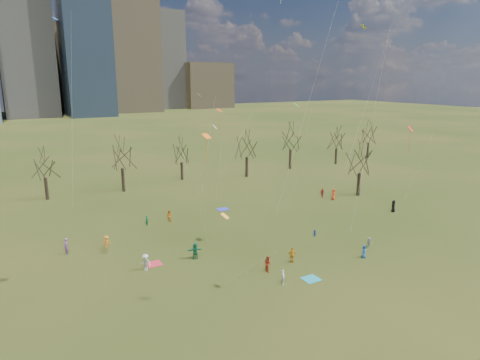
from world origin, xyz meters
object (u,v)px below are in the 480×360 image
person_2 (268,263)px  blanket_navy (223,209)px  blanket_crimson (154,264)px  blanket_teal (311,279)px  person_0 (364,251)px  person_4 (292,255)px  person_1 (283,277)px

person_2 → blanket_navy: bearing=-8.4°
blanket_navy → blanket_crimson: (-15.15, -13.35, 0.00)m
blanket_teal → blanket_navy: bearing=82.9°
person_0 → person_4: (-7.49, 2.88, 0.13)m
person_0 → person_1: size_ratio=1.02×
person_0 → person_4: 8.02m
person_1 → blanket_navy: bearing=22.8°
blanket_navy → person_2: person_2 is taller
person_1 → person_0: bearing=-50.0°
blanket_navy → person_1: size_ratio=1.11×
person_0 → person_1: bearing=167.0°
blanket_navy → person_1: bearing=-104.1°
person_2 → person_4: (3.36, 0.45, 0.03)m
blanket_teal → person_4: 4.15m
blanket_teal → person_2: 4.53m
person_0 → person_2: person_2 is taller
blanket_teal → blanket_crimson: 16.33m
blanket_teal → person_2: size_ratio=0.96×
person_0 → person_2: 11.11m
blanket_navy → person_0: 23.72m
person_1 → person_2: bearing=31.5°
blanket_navy → blanket_crimson: same height
blanket_teal → person_1: bearing=169.8°
person_4 → person_0: bearing=-173.9°
blanket_teal → person_0: person_0 is taller
blanket_crimson → blanket_teal: bearing=-42.0°
blanket_crimson → person_4: (12.81, -6.92, 0.85)m
person_2 → person_4: bearing=-75.4°
blanket_teal → person_2: (-2.68, 3.55, 0.82)m
blanket_navy → person_0: bearing=-77.5°
blanket_crimson → person_2: bearing=-38.0°
person_4 → person_1: bearing=70.7°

